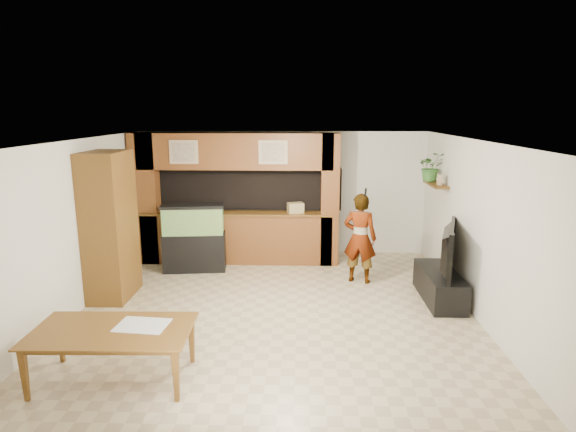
{
  "coord_description": "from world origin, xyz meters",
  "views": [
    {
      "loc": [
        0.41,
        -6.86,
        3.03
      ],
      "look_at": [
        0.18,
        0.6,
        1.38
      ],
      "focal_mm": 30.0,
      "sensor_mm": 36.0,
      "label": 1
    }
  ],
  "objects_px": {
    "person": "(360,238)",
    "dining_table": "(113,356)",
    "television": "(442,248)",
    "pantry_cabinet": "(110,226)",
    "aquarium": "(194,238)"
  },
  "relations": [
    {
      "from": "pantry_cabinet",
      "to": "person",
      "type": "distance_m",
      "value": 4.23
    },
    {
      "from": "person",
      "to": "dining_table",
      "type": "bearing_deg",
      "value": 65.06
    },
    {
      "from": "pantry_cabinet",
      "to": "dining_table",
      "type": "height_order",
      "value": "pantry_cabinet"
    },
    {
      "from": "aquarium",
      "to": "person",
      "type": "xyz_separation_m",
      "value": [
        3.09,
        -0.53,
        0.17
      ]
    },
    {
      "from": "aquarium",
      "to": "person",
      "type": "bearing_deg",
      "value": -15.97
    },
    {
      "from": "aquarium",
      "to": "dining_table",
      "type": "height_order",
      "value": "aquarium"
    },
    {
      "from": "pantry_cabinet",
      "to": "television",
      "type": "distance_m",
      "value": 5.36
    },
    {
      "from": "pantry_cabinet",
      "to": "aquarium",
      "type": "xyz_separation_m",
      "value": [
        1.04,
        1.35,
        -0.57
      ]
    },
    {
      "from": "pantry_cabinet",
      "to": "television",
      "type": "bearing_deg",
      "value": 0.03
    },
    {
      "from": "television",
      "to": "dining_table",
      "type": "xyz_separation_m",
      "value": [
        -4.37,
        -2.57,
        -0.56
      ]
    },
    {
      "from": "television",
      "to": "aquarium",
      "type": "bearing_deg",
      "value": 90.9
    },
    {
      "from": "pantry_cabinet",
      "to": "television",
      "type": "relative_size",
      "value": 1.75
    },
    {
      "from": "television",
      "to": "pantry_cabinet",
      "type": "bearing_deg",
      "value": 108.31
    },
    {
      "from": "television",
      "to": "dining_table",
      "type": "bearing_deg",
      "value": 138.76
    },
    {
      "from": "aquarium",
      "to": "television",
      "type": "height_order",
      "value": "aquarium"
    }
  ]
}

